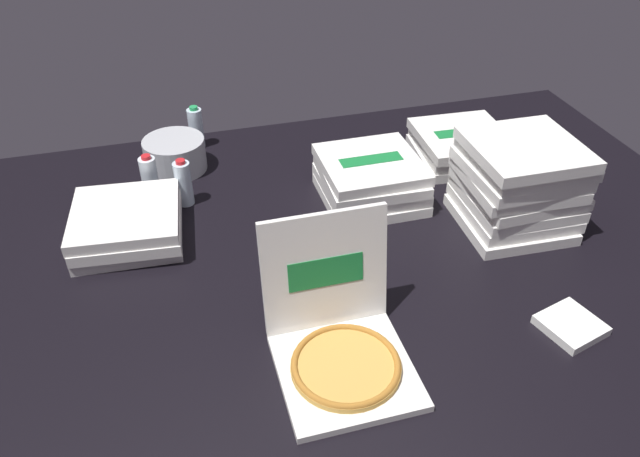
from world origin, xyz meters
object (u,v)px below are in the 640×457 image
water_bottle_1 (184,183)px  water_bottle_0 (150,178)px  ice_bucket (175,155)px  pizza_stack_left_mid (370,180)px  pizza_stack_center_far (461,145)px  open_pizza_box (340,339)px  pizza_stack_center_near (518,184)px  water_bottle_2 (196,128)px  napkin_pile (571,325)px  pizza_stack_right_mid (127,225)px

water_bottle_1 → water_bottle_0: bearing=150.3°
ice_bucket → water_bottle_0: bearing=-118.4°
water_bottle_0 → pizza_stack_left_mid: bearing=-15.5°
ice_bucket → water_bottle_1: bearing=-87.7°
pizza_stack_center_far → water_bottle_1: water_bottle_1 is taller
ice_bucket → open_pizza_box: bearing=-73.8°
open_pizza_box → water_bottle_1: 1.04m
pizza_stack_center_far → pizza_stack_center_near: 0.52m
water_bottle_0 → water_bottle_1: same height
pizza_stack_left_mid → water_bottle_2: size_ratio=2.01×
water_bottle_2 → napkin_pile: size_ratio=1.18×
water_bottle_0 → open_pizza_box: bearing=-65.2°
pizza_stack_left_mid → water_bottle_2: water_bottle_2 is taller
water_bottle_0 → napkin_pile: size_ratio=1.18×
pizza_stack_right_mid → water_bottle_2: size_ratio=2.13×
pizza_stack_right_mid → pizza_stack_center_near: bearing=-11.3°
pizza_stack_left_mid → ice_bucket: bearing=148.7°
water_bottle_2 → napkin_pile: 1.82m
pizza_stack_right_mid → pizza_stack_center_far: 1.49m
napkin_pile → water_bottle_1: bearing=136.1°
pizza_stack_left_mid → ice_bucket: pizza_stack_left_mid is taller
pizza_stack_center_far → napkin_pile: pizza_stack_center_far is taller
open_pizza_box → pizza_stack_left_mid: 0.89m
open_pizza_box → pizza_stack_center_far: (0.89, 1.01, -0.01)m
water_bottle_0 → water_bottle_2: 0.46m
pizza_stack_right_mid → water_bottle_1: bearing=39.2°
pizza_stack_left_mid → napkin_pile: 0.96m
pizza_stack_center_far → water_bottle_0: water_bottle_0 is taller
pizza_stack_right_mid → ice_bucket: 0.53m
pizza_stack_center_far → napkin_pile: (-0.14, -1.09, -0.05)m
open_pizza_box → napkin_pile: open_pizza_box is taller
pizza_stack_center_far → water_bottle_1: 1.24m
water_bottle_0 → napkin_pile: 1.67m
pizza_stack_center_far → water_bottle_1: (-1.24, -0.03, 0.03)m
pizza_stack_right_mid → pizza_stack_center_near: (1.44, -0.29, 0.11)m
pizza_stack_left_mid → pizza_stack_center_far: (0.51, 0.20, -0.02)m
ice_bucket → water_bottle_2: water_bottle_2 is taller
pizza_stack_right_mid → water_bottle_1: size_ratio=2.13×
water_bottle_1 → ice_bucket: bearing=92.3°
pizza_stack_left_mid → water_bottle_1: water_bottle_1 is taller
ice_bucket → napkin_pile: bearing=-50.5°
open_pizza_box → pizza_stack_center_far: 1.34m
water_bottle_0 → water_bottle_1: size_ratio=1.00×
ice_bucket → water_bottle_1: (0.01, -0.29, 0.02)m
pizza_stack_right_mid → pizza_stack_center_near: size_ratio=1.02×
open_pizza_box → pizza_stack_center_near: open_pizza_box is taller
water_bottle_1 → water_bottle_2: (0.10, 0.47, 0.00)m
pizza_stack_right_mid → water_bottle_0: 0.28m
water_bottle_1 → napkin_pile: size_ratio=1.18×
pizza_stack_right_mid → pizza_stack_center_near: 1.47m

